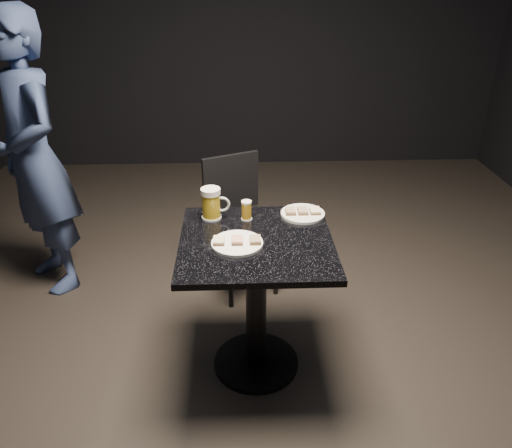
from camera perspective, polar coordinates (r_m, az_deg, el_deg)
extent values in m
plane|color=black|center=(2.72, 0.02, -15.67)|extent=(6.00, 6.00, 0.00)
plane|color=black|center=(5.00, -1.50, 23.39)|extent=(5.00, 0.00, 5.00)
cylinder|color=white|center=(2.23, -2.17, -2.23)|extent=(0.23, 0.23, 0.01)
cylinder|color=white|center=(2.51, 5.35, 1.17)|extent=(0.22, 0.22, 0.01)
imported|color=navy|center=(3.24, -24.01, 6.85)|extent=(0.71, 0.73, 1.69)
cylinder|color=black|center=(2.72, 0.02, -15.48)|extent=(0.44, 0.44, 0.03)
cylinder|color=black|center=(2.48, 0.02, -9.40)|extent=(0.10, 0.10, 0.69)
cube|color=black|center=(2.28, 0.02, -2.12)|extent=(0.70, 0.70, 0.03)
cylinder|color=silver|center=(2.48, -5.09, 0.80)|extent=(0.10, 0.10, 0.01)
cylinder|color=gold|center=(2.45, -5.15, 2.15)|extent=(0.09, 0.09, 0.12)
cylinder|color=silver|center=(2.42, -5.22, 3.74)|extent=(0.10, 0.10, 0.03)
torus|color=silver|center=(2.44, -3.91, 2.26)|extent=(0.08, 0.01, 0.08)
cylinder|color=white|center=(2.46, -1.08, 0.61)|extent=(0.05, 0.05, 0.01)
cylinder|color=#C08C1F|center=(2.44, -1.09, 1.54)|extent=(0.05, 0.05, 0.08)
cylinder|color=silver|center=(2.42, -1.10, 2.52)|extent=(0.05, 0.05, 0.01)
cube|color=black|center=(3.04, -1.53, -0.21)|extent=(0.48, 0.48, 0.04)
cylinder|color=black|center=(2.98, -2.93, -6.06)|extent=(0.03, 0.03, 0.43)
cylinder|color=black|center=(3.10, 2.32, -4.67)|extent=(0.03, 0.03, 0.43)
cylinder|color=black|center=(3.23, -5.12, -3.32)|extent=(0.03, 0.03, 0.43)
cylinder|color=black|center=(3.33, -0.18, -2.13)|extent=(0.03, 0.03, 0.43)
cube|color=black|center=(3.08, -2.89, 4.72)|extent=(0.34, 0.17, 0.36)
cube|color=#4C3521|center=(2.23, -4.26, -2.00)|extent=(0.05, 0.07, 0.01)
cube|color=beige|center=(2.22, -4.27, -1.79)|extent=(0.05, 0.07, 0.01)
cube|color=#4C3521|center=(2.23, -2.17, -1.96)|extent=(0.05, 0.07, 0.01)
cube|color=tan|center=(2.22, -2.18, -1.75)|extent=(0.05, 0.07, 0.01)
cube|color=#4C3521|center=(2.23, -0.08, -1.92)|extent=(0.05, 0.07, 0.01)
cube|color=#8C7251|center=(2.22, -0.08, -1.71)|extent=(0.05, 0.07, 0.01)
cube|color=#4C3521|center=(2.49, 3.96, 1.39)|extent=(0.05, 0.07, 0.01)
cube|color=#8C7251|center=(2.49, 3.97, 1.59)|extent=(0.05, 0.07, 0.01)
cube|color=#4C3521|center=(2.50, 5.36, 1.41)|extent=(0.05, 0.07, 0.01)
cube|color=#8C7251|center=(2.50, 5.37, 1.61)|extent=(0.05, 0.07, 0.01)
cube|color=#4C3521|center=(2.51, 6.75, 1.44)|extent=(0.05, 0.07, 0.01)
cube|color=beige|center=(2.50, 6.77, 1.63)|extent=(0.05, 0.07, 0.01)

